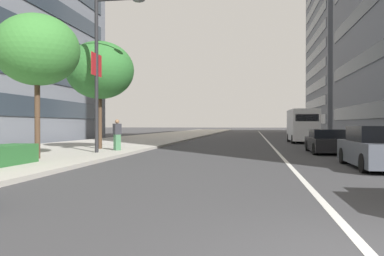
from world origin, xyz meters
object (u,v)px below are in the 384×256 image
(street_tree_far_plaza, at_px, (100,70))
(pedestrian_on_plaza, at_px, (117,135))
(car_far_down_avenue, at_px, (328,142))
(delivery_van_ahead, at_px, (303,125))
(car_approaching_light, at_px, (377,149))
(street_lamp_with_banners, at_px, (104,59))
(street_tree_near_plaza_corner, at_px, (37,50))

(street_tree_far_plaza, bearing_deg, pedestrian_on_plaza, -128.24)
(car_far_down_avenue, height_order, delivery_van_ahead, delivery_van_ahead)
(delivery_van_ahead, bearing_deg, car_far_down_avenue, 178.77)
(car_approaching_light, xyz_separation_m, street_lamp_with_banners, (3.92, 11.57, 4.08))
(delivery_van_ahead, height_order, street_lamp_with_banners, street_lamp_with_banners)
(car_far_down_avenue, xyz_separation_m, street_tree_near_plaza_corner, (-7.19, 12.67, 3.95))
(car_approaching_light, distance_m, street_lamp_with_banners, 12.88)
(street_lamp_with_banners, height_order, pedestrian_on_plaza, street_lamp_with_banners)
(car_approaching_light, bearing_deg, car_far_down_avenue, 3.09)
(delivery_van_ahead, xyz_separation_m, pedestrian_on_plaza, (-13.83, 11.36, -0.49))
(car_approaching_light, height_order, street_tree_far_plaza, street_tree_far_plaza)
(car_approaching_light, height_order, street_tree_near_plaza_corner, street_tree_near_plaza_corner)
(street_tree_far_plaza, bearing_deg, car_far_down_avenue, -87.05)
(car_far_down_avenue, xyz_separation_m, delivery_van_ahead, (12.07, -0.16, 0.88))
(street_tree_near_plaza_corner, xyz_separation_m, pedestrian_on_plaza, (5.43, -1.46, -3.57))
(delivery_van_ahead, bearing_deg, street_tree_far_plaza, 134.38)
(car_approaching_light, distance_m, car_far_down_avenue, 7.45)
(street_tree_near_plaza_corner, xyz_separation_m, street_tree_far_plaza, (6.54, -0.05, 0.07))
(delivery_van_ahead, distance_m, pedestrian_on_plaza, 17.90)
(car_approaching_light, relative_size, street_tree_near_plaza_corner, 0.80)
(street_lamp_with_banners, height_order, street_tree_near_plaza_corner, street_lamp_with_banners)
(car_approaching_light, xyz_separation_m, delivery_van_ahead, (19.51, 0.16, 0.79))
(street_lamp_with_banners, distance_m, street_tree_near_plaza_corner, 3.94)
(street_tree_near_plaza_corner, bearing_deg, car_approaching_light, -91.11)
(car_far_down_avenue, relative_size, street_lamp_with_banners, 0.60)
(delivery_van_ahead, relative_size, street_tree_far_plaza, 0.87)
(delivery_van_ahead, distance_m, street_tree_near_plaza_corner, 23.34)
(street_lamp_with_banners, xyz_separation_m, street_tree_far_plaza, (2.87, 1.36, -0.14))
(street_lamp_with_banners, relative_size, pedestrian_on_plaza, 4.57)
(delivery_van_ahead, height_order, street_tree_near_plaza_corner, street_tree_near_plaza_corner)
(street_tree_near_plaza_corner, relative_size, pedestrian_on_plaza, 3.52)
(car_far_down_avenue, relative_size, street_tree_far_plaza, 0.75)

